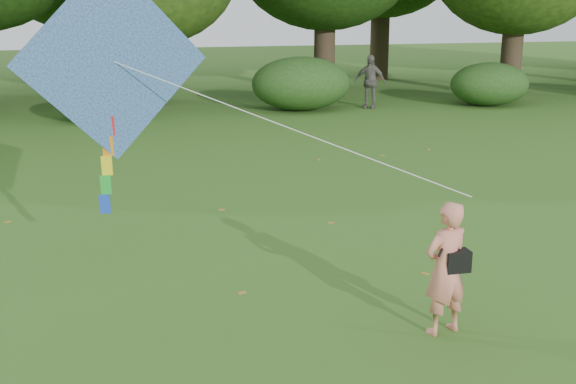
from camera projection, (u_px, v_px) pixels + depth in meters
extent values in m
plane|color=#265114|center=(423.00, 361.00, 8.11)|extent=(100.00, 100.00, 0.00)
imported|color=#E18069|center=(446.00, 268.00, 8.58)|extent=(0.69, 0.54, 1.65)
imported|color=#635D58|center=(370.00, 82.00, 25.79)|extent=(1.18, 1.01, 1.90)
cube|color=black|center=(457.00, 261.00, 8.55)|extent=(0.30, 0.20, 0.26)
cylinder|color=black|center=(449.00, 236.00, 8.43)|extent=(0.33, 0.14, 0.47)
cube|color=#2533A3|center=(113.00, 61.00, 9.07)|extent=(2.43, 0.87, 2.55)
cube|color=black|center=(113.00, 61.00, 9.10)|extent=(0.16, 0.25, 2.34)
cylinder|color=white|center=(285.00, 126.00, 8.71)|extent=(3.99, 2.10, 1.46)
cube|color=red|center=(109.00, 126.00, 9.29)|extent=(0.14, 0.06, 0.26)
cube|color=orange|center=(108.00, 146.00, 9.35)|extent=(0.14, 0.06, 0.26)
cube|color=yellow|center=(107.00, 166.00, 9.41)|extent=(0.14, 0.06, 0.26)
cube|color=green|center=(106.00, 185.00, 9.47)|extent=(0.14, 0.06, 0.26)
cube|color=blue|center=(105.00, 204.00, 9.54)|extent=(0.14, 0.06, 0.26)
cylinder|color=#3A2D1E|center=(153.00, 63.00, 26.06)|extent=(0.80, 0.80, 3.15)
cylinder|color=#3A2D1E|center=(324.00, 48.00, 29.37)|extent=(0.86, 0.86, 3.67)
cylinder|color=#3A2D1E|center=(512.00, 53.00, 28.56)|extent=(0.83, 0.83, 3.43)
cylinder|color=#3A2D1E|center=(77.00, 45.00, 32.42)|extent=(0.84, 0.84, 3.50)
cylinder|color=#3A2D1E|center=(380.00, 37.00, 34.42)|extent=(0.90, 0.90, 4.02)
ellipsoid|color=#264919|center=(95.00, 99.00, 23.13)|extent=(2.66, 2.09, 1.42)
ellipsoid|color=#264919|center=(301.00, 84.00, 25.33)|extent=(3.50, 2.75, 1.88)
ellipsoid|color=#264919|center=(489.00, 84.00, 26.40)|extent=(2.94, 2.31, 1.58)
cube|color=olive|center=(8.00, 222.00, 13.02)|extent=(0.14, 0.13, 0.01)
cube|color=olive|center=(319.00, 160.00, 17.91)|extent=(0.09, 0.13, 0.01)
cube|color=olive|center=(425.00, 274.00, 10.61)|extent=(0.13, 0.14, 0.01)
cube|color=olive|center=(222.00, 209.00, 13.77)|extent=(0.14, 0.11, 0.01)
cube|color=olive|center=(331.00, 223.00, 12.97)|extent=(0.14, 0.13, 0.01)
cube|color=olive|center=(429.00, 149.00, 19.09)|extent=(0.12, 0.14, 0.01)
cube|color=olive|center=(242.00, 293.00, 9.94)|extent=(0.14, 0.12, 0.01)
cube|color=olive|center=(382.00, 155.00, 18.40)|extent=(0.13, 0.10, 0.01)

